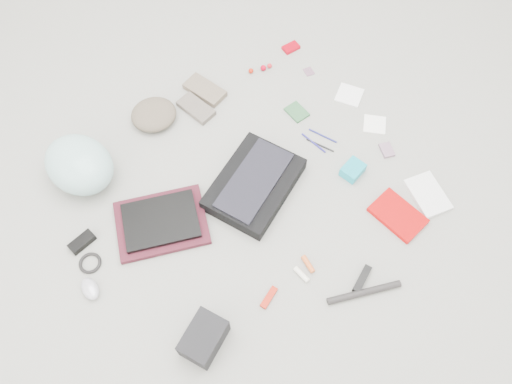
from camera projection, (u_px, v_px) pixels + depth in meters
ground_plane at (256, 197)px, 2.17m from camera, size 4.00×4.00×0.00m
messenger_bag at (254, 184)px, 2.16m from camera, size 0.50×0.43×0.07m
bag_flap at (254, 180)px, 2.13m from camera, size 0.43×0.31×0.01m
laptop_sleeve at (162, 223)px, 2.10m from camera, size 0.45×0.40×0.03m
laptop at (161, 221)px, 2.08m from camera, size 0.37×0.33×0.02m
bike_helmet at (79, 165)px, 2.13m from camera, size 0.33×0.38×0.20m
beanie at (154, 114)px, 2.34m from camera, size 0.26×0.26×0.07m
mitten_left at (196, 108)px, 2.38m from camera, size 0.12×0.20×0.03m
mitten_right at (205, 90)px, 2.44m from camera, size 0.15×0.22×0.03m
power_brick at (82, 242)px, 2.05m from camera, size 0.12×0.06×0.03m
cable_coil at (90, 263)px, 2.02m from camera, size 0.10×0.10×0.01m
mouse at (90, 289)px, 1.95m from camera, size 0.07×0.11×0.04m
camera_bag at (204, 338)px, 1.83m from camera, size 0.21×0.18×0.11m
multitool at (269, 297)px, 1.95m from camera, size 0.10×0.06×0.01m
toiletry_tube_white at (301, 274)px, 1.99m from camera, size 0.03×0.08×0.02m
toiletry_tube_orange at (308, 264)px, 2.01m from camera, size 0.03×0.08×0.02m
u_lock at (362, 279)px, 1.98m from camera, size 0.12×0.07×0.02m
bike_pump at (364, 292)px, 1.95m from camera, size 0.29×0.14×0.03m
book_red at (398, 215)px, 2.12m from camera, size 0.17×0.24×0.02m
book_white at (428, 195)px, 2.16m from camera, size 0.18×0.23×0.02m
notepad at (297, 112)px, 2.38m from camera, size 0.08×0.10×0.01m
pen_blue at (314, 143)px, 2.30m from camera, size 0.03×0.15×0.01m
pen_black at (320, 145)px, 2.29m from camera, size 0.06×0.13×0.01m
pen_navy at (323, 136)px, 2.32m from camera, size 0.06×0.14×0.01m
accordion_wallet at (353, 170)px, 2.21m from camera, size 0.11×0.10×0.05m
card_deck at (387, 150)px, 2.28m from camera, size 0.08×0.09×0.01m
napkin_top at (349, 95)px, 2.44m from camera, size 0.16×0.16×0.01m
napkin_bottom at (375, 124)px, 2.35m from camera, size 0.14×0.14×0.01m
lollipop_a at (251, 71)px, 2.50m from camera, size 0.03×0.03×0.03m
lollipop_b at (263, 68)px, 2.50m from camera, size 0.03×0.03×0.03m
lollipop_c at (270, 66)px, 2.51m from camera, size 0.03×0.03×0.02m
altoids_tin at (291, 48)px, 2.58m from camera, size 0.09×0.06×0.02m
stamp_sheet at (309, 72)px, 2.51m from camera, size 0.05×0.06×0.00m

